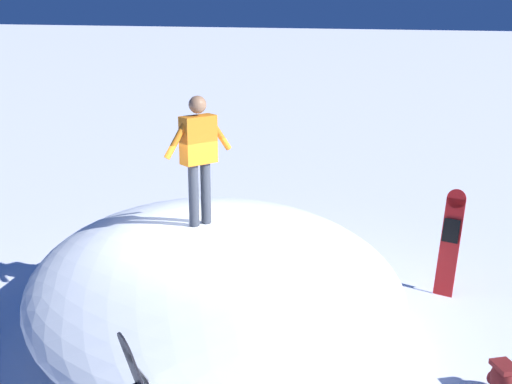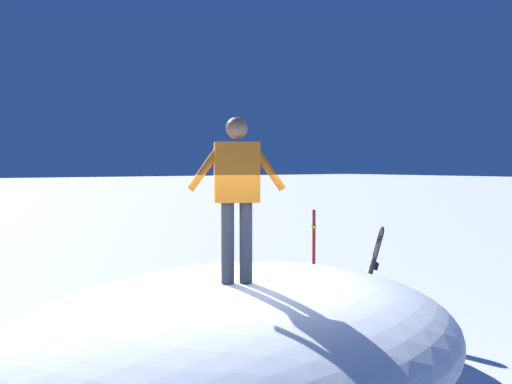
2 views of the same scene
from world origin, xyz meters
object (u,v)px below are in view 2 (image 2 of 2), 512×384
at_px(backpack_far, 209,300).
at_px(backpack_near, 127,307).
at_px(snowboard_primary_upright, 370,276).
at_px(snowboarder_standing, 237,186).
at_px(trail_marker_pole, 314,254).

bearing_deg(backpack_far, backpack_near, -101.64).
relative_size(snowboard_primary_upright, backpack_far, 2.38).
xyz_separation_m(snowboarder_standing, backpack_far, (-3.82, 2.00, -2.17)).
bearing_deg(backpack_far, snowboarder_standing, -27.57).
bearing_deg(backpack_near, backpack_far, 78.36).
relative_size(snowboarder_standing, backpack_far, 2.61).
distance_m(snowboarder_standing, snowboard_primary_upright, 3.93).
distance_m(snowboard_primary_upright, trail_marker_pole, 1.94).
distance_m(snowboarder_standing, backpack_far, 4.83).
bearing_deg(backpack_near, snowboarder_standing, -7.86).
bearing_deg(snowboarder_standing, backpack_near, 172.14).
bearing_deg(snowboard_primary_upright, trail_marker_pole, 165.38).
distance_m(snowboard_primary_upright, backpack_far, 2.99).
distance_m(snowboard_primary_upright, backpack_near, 4.07).
relative_size(backpack_near, backpack_far, 0.79).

